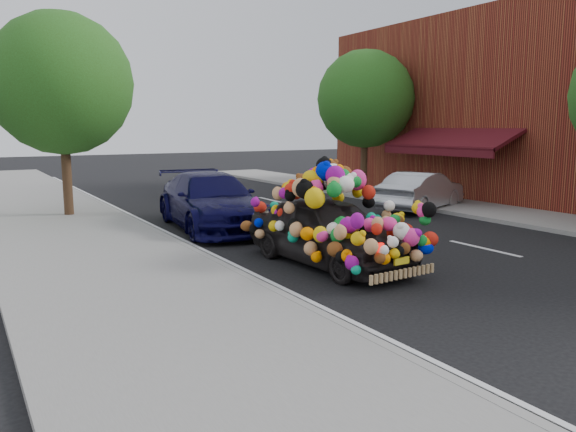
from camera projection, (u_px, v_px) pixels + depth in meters
name	position (u px, v px, depth m)	size (l,w,h in m)	color
ground	(360.00, 269.00, 11.07)	(100.00, 100.00, 0.00)	black
sidewalk	(144.00, 300.00, 8.88)	(4.00, 60.00, 0.12)	gray
kerb	(254.00, 282.00, 9.87)	(0.15, 60.00, 0.13)	gray
footpath_far	(506.00, 213.00, 17.75)	(3.00, 40.00, 0.12)	gray
lane_markings	(484.00, 248.00, 12.89)	(6.00, 50.00, 0.01)	silver
tree_near_sidewalk	(61.00, 84.00, 16.58)	(4.20, 4.20, 6.13)	#332114
tree_far_b	(365.00, 99.00, 22.99)	(4.00, 4.00, 5.90)	#332114
plush_art_car	(328.00, 214.00, 11.26)	(2.23, 4.36, 2.03)	black
navy_sedan	(211.00, 201.00, 15.37)	(2.12, 5.22, 1.52)	black
silver_hatchback	(422.00, 191.00, 18.79)	(1.37, 3.92, 1.29)	#ACAFB3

